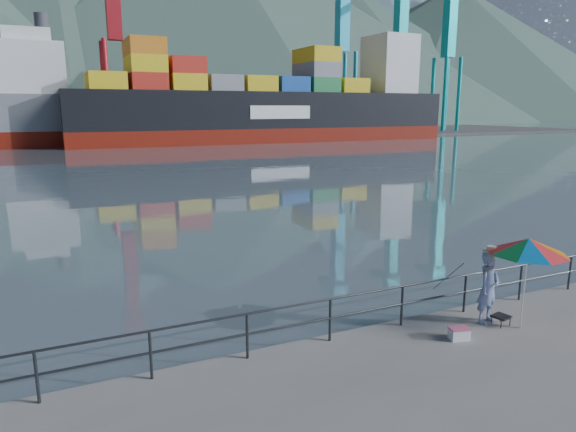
# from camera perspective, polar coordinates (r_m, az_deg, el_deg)

# --- Properties ---
(harbor_water) EXTENTS (500.00, 280.00, 0.00)m
(harbor_water) POSITION_cam_1_polar(r_m,az_deg,el_deg) (138.01, -22.53, 8.91)
(harbor_water) COLOR slate
(harbor_water) RESTS_ON ground
(far_dock) EXTENTS (200.00, 40.00, 0.40)m
(far_dock) POSITION_cam_1_polar(r_m,az_deg,el_deg) (102.23, -15.83, 8.60)
(far_dock) COLOR #514F4C
(far_dock) RESTS_ON ground
(guardrail) EXTENTS (22.00, 0.06, 1.03)m
(guardrail) POSITION_cam_1_polar(r_m,az_deg,el_deg) (12.38, 8.79, -10.48)
(guardrail) COLOR #2D3033
(guardrail) RESTS_ON ground
(mountains) EXTENTS (600.00, 332.80, 80.00)m
(mountains) POSITION_cam_1_polar(r_m,az_deg,el_deg) (222.29, -13.76, 19.49)
(mountains) COLOR #385147
(mountains) RESTS_ON ground
(port_cranes) EXTENTS (116.00, 28.00, 38.40)m
(port_cranes) POSITION_cam_1_polar(r_m,az_deg,el_deg) (99.69, -2.87, 18.17)
(port_cranes) COLOR #AF1927
(port_cranes) RESTS_ON ground
(container_stacks) EXTENTS (58.00, 5.40, 7.80)m
(container_stacks) POSITION_cam_1_polar(r_m,az_deg,el_deg) (110.82, -0.85, 10.89)
(container_stacks) COLOR red
(container_stacks) RESTS_ON ground
(fisherman) EXTENTS (0.74, 0.58, 1.80)m
(fisherman) POSITION_cam_1_polar(r_m,az_deg,el_deg) (13.60, 21.37, -7.41)
(fisherman) COLOR navy
(fisherman) RESTS_ON ground
(beach_umbrella) EXTENTS (2.30, 2.30, 2.23)m
(beach_umbrella) POSITION_cam_1_polar(r_m,az_deg,el_deg) (13.24, 25.14, -3.06)
(beach_umbrella) COLOR white
(beach_umbrella) RESTS_ON ground
(folding_stool) EXTENTS (0.44, 0.44, 0.25)m
(folding_stool) POSITION_cam_1_polar(r_m,az_deg,el_deg) (13.81, 22.57, -10.62)
(folding_stool) COLOR black
(folding_stool) RESTS_ON ground
(cooler_bag) EXTENTS (0.49, 0.39, 0.25)m
(cooler_bag) POSITION_cam_1_polar(r_m,az_deg,el_deg) (12.70, 18.46, -12.34)
(cooler_bag) COLOR white
(cooler_bag) RESTS_ON ground
(fishing_rod) EXTENTS (0.72, 1.81, 1.36)m
(fishing_rod) POSITION_cam_1_polar(r_m,az_deg,el_deg) (14.35, 17.07, -9.91)
(fishing_rod) COLOR black
(fishing_rod) RESTS_ON ground
(container_ship) EXTENTS (61.93, 10.32, 18.10)m
(container_ship) POSITION_cam_1_polar(r_m,az_deg,el_deg) (85.77, -1.23, 12.37)
(container_ship) COLOR maroon
(container_ship) RESTS_ON ground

